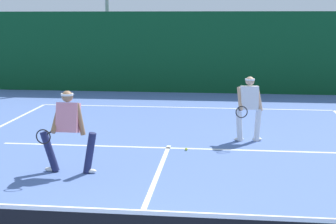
# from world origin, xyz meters

# --- Properties ---
(court_line_baseline_far) EXTENTS (10.12, 0.10, 0.01)m
(court_line_baseline_far) POSITION_xyz_m (0.00, 11.42, 0.00)
(court_line_baseline_far) COLOR white
(court_line_baseline_far) RESTS_ON ground_plane
(court_line_service) EXTENTS (8.25, 0.10, 0.01)m
(court_line_service) POSITION_xyz_m (0.00, 6.17, 0.00)
(court_line_service) COLOR white
(court_line_service) RESTS_ON ground_plane
(court_line_centre) EXTENTS (0.10, 6.40, 0.01)m
(court_line_centre) POSITION_xyz_m (0.00, 3.20, 0.00)
(court_line_centre) COLOR white
(court_line_centre) RESTS_ON ground_plane
(player_near) EXTENTS (1.18, 0.87, 1.68)m
(player_near) POSITION_xyz_m (-1.79, 4.15, 0.93)
(player_near) COLOR #1E234C
(player_near) RESTS_ON ground_plane
(player_far) EXTENTS (0.73, 0.85, 1.65)m
(player_far) POSITION_xyz_m (1.95, 7.05, 0.91)
(player_far) COLOR silver
(player_far) RESTS_ON ground_plane
(tennis_ball) EXTENTS (0.07, 0.07, 0.07)m
(tennis_ball) POSITION_xyz_m (0.45, 6.00, 0.03)
(tennis_ball) COLOR #D1E033
(tennis_ball) RESTS_ON ground_plane
(back_fence_windscreen) EXTENTS (19.10, 0.12, 3.32)m
(back_fence_windscreen) POSITION_xyz_m (0.00, 14.79, 1.66)
(back_fence_windscreen) COLOR #0C4120
(back_fence_windscreen) RESTS_ON ground_plane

